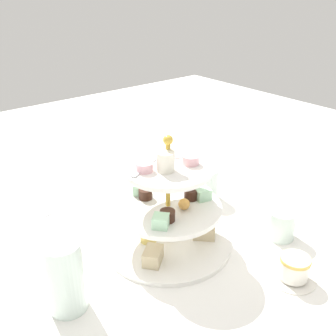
{
  "coord_description": "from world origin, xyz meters",
  "views": [
    {
      "loc": [
        0.44,
        0.54,
        0.52
      ],
      "look_at": [
        0.0,
        0.0,
        0.18
      ],
      "focal_mm": 41.5,
      "sensor_mm": 36.0,
      "label": 1
    }
  ],
  "objects": [
    {
      "name": "ground_plane",
      "position": [
        0.0,
        0.0,
        0.0
      ],
      "size": [
        2.4,
        2.4,
        0.0
      ],
      "primitive_type": "plane",
      "color": "white"
    },
    {
      "name": "tiered_serving_stand",
      "position": [
        0.0,
        0.0,
        0.08
      ],
      "size": [
        0.28,
        0.28,
        0.25
      ],
      "color": "white",
      "rests_on": "ground_plane"
    },
    {
      "name": "water_glass_tall_right",
      "position": [
        0.25,
        0.03,
        0.07
      ],
      "size": [
        0.07,
        0.07,
        0.14
      ],
      "primitive_type": "cylinder",
      "color": "silver",
      "rests_on": "ground_plane"
    },
    {
      "name": "water_glass_short_left",
      "position": [
        -0.21,
        0.14,
        0.03
      ],
      "size": [
        0.06,
        0.06,
        0.07
      ],
      "primitive_type": "cylinder",
      "color": "silver",
      "rests_on": "ground_plane"
    },
    {
      "name": "teacup_with_saucer",
      "position": [
        -0.12,
        0.24,
        0.02
      ],
      "size": [
        0.09,
        0.09,
        0.05
      ],
      "color": "white",
      "rests_on": "ground_plane"
    },
    {
      "name": "butter_knife_left",
      "position": [
        0.09,
        -0.29,
        0.0
      ],
      "size": [
        0.17,
        0.04,
        0.0
      ],
      "primitive_type": "cube",
      "rotation": [
        0.0,
        0.0,
        6.44
      ],
      "color": "silver",
      "rests_on": "ground_plane"
    },
    {
      "name": "water_glass_mid_back",
      "position": [
        -0.21,
        -0.09,
        0.04
      ],
      "size": [
        0.06,
        0.06,
        0.08
      ],
      "primitive_type": "cylinder",
      "color": "silver",
      "rests_on": "ground_plane"
    }
  ]
}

